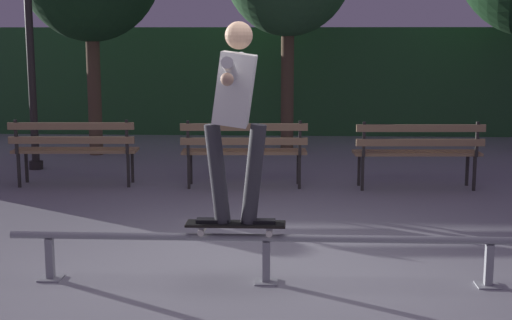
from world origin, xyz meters
name	(u,v)px	position (x,y,z in m)	size (l,w,h in m)	color
ground_plane	(267,272)	(0.00, 0.00, 0.00)	(90.00, 90.00, 0.00)	gray
hedge_backdrop	(283,80)	(0.00, 9.05, 1.04)	(24.00, 1.20, 2.09)	#2D5B33
grind_rail	(266,245)	(0.00, -0.26, 0.31)	(4.08, 0.18, 0.40)	gray
skateboard	(236,225)	(-0.24, -0.26, 0.47)	(0.78, 0.20, 0.09)	black
skateboarder	(236,106)	(-0.24, -0.26, 1.41)	(0.62, 1.41, 1.56)	black
park_bench_leftmost	(74,145)	(-2.61, 3.43, 0.54)	(1.62, 0.49, 0.88)	#282623
park_bench_left_center	(244,146)	(-0.41, 3.43, 0.54)	(1.62, 0.49, 0.88)	#282623
park_bench_right_center	(418,148)	(1.79, 3.43, 0.54)	(1.62, 0.49, 0.88)	#282623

